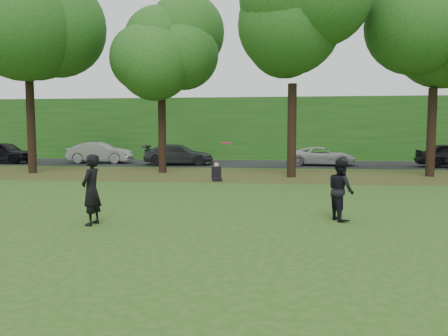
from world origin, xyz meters
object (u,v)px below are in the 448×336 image
Objects in this scene: player_left at (91,190)px; player_right at (341,190)px; seated_person at (217,174)px; frisbee at (226,143)px.

player_right is (6.17, 1.30, -0.08)m from player_left.
player_left is 6.31m from player_right.
player_left reaches higher than player_right.
player_left is at bearing 83.54° from player_right.
seated_person is at bearing 8.94° from player_right.
frisbee is at bearing 112.29° from player_left.
seated_person is at bearing 99.29° from frisbee.
player_right is 1.91× the size of seated_person.
player_right reaches higher than seated_person.
player_right is 5.61× the size of frisbee.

